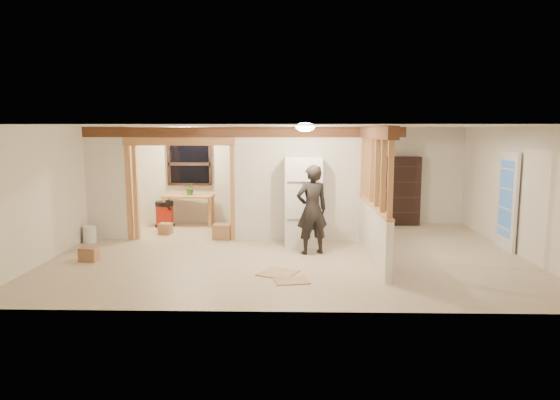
{
  "coord_description": "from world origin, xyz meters",
  "views": [
    {
      "loc": [
        0.06,
        -9.68,
        2.43
      ],
      "look_at": [
        -0.18,
        0.4,
        1.01
      ],
      "focal_mm": 32.0,
      "sensor_mm": 36.0,
      "label": 1
    }
  ],
  "objects_px": {
    "refrigerator": "(303,201)",
    "work_table": "(189,210)",
    "shop_vac": "(165,214)",
    "bookshelf": "(402,191)",
    "woman": "(312,210)"
  },
  "relations": [
    {
      "from": "woman",
      "to": "work_table",
      "type": "bearing_deg",
      "value": -62.29
    },
    {
      "from": "woman",
      "to": "bookshelf",
      "type": "xyz_separation_m",
      "value": [
        2.43,
        3.08,
        -0.0
      ]
    },
    {
      "from": "shop_vac",
      "to": "bookshelf",
      "type": "height_order",
      "value": "bookshelf"
    },
    {
      "from": "shop_vac",
      "to": "bookshelf",
      "type": "bearing_deg",
      "value": 3.4
    },
    {
      "from": "work_table",
      "to": "bookshelf",
      "type": "xyz_separation_m",
      "value": [
        5.45,
        0.21,
        0.49
      ]
    },
    {
      "from": "refrigerator",
      "to": "bookshelf",
      "type": "distance_m",
      "value": 3.44
    },
    {
      "from": "work_table",
      "to": "woman",
      "type": "bearing_deg",
      "value": -40.27
    },
    {
      "from": "work_table",
      "to": "bookshelf",
      "type": "height_order",
      "value": "bookshelf"
    },
    {
      "from": "woman",
      "to": "shop_vac",
      "type": "distance_m",
      "value": 4.56
    },
    {
      "from": "refrigerator",
      "to": "shop_vac",
      "type": "xyz_separation_m",
      "value": [
        -3.46,
        1.91,
        -0.61
      ]
    },
    {
      "from": "refrigerator",
      "to": "woman",
      "type": "distance_m",
      "value": 0.83
    },
    {
      "from": "refrigerator",
      "to": "work_table",
      "type": "bearing_deg",
      "value": 144.36
    },
    {
      "from": "refrigerator",
      "to": "work_table",
      "type": "xyz_separation_m",
      "value": [
        -2.87,
        2.06,
        -0.55
      ]
    },
    {
      "from": "woman",
      "to": "shop_vac",
      "type": "bearing_deg",
      "value": -55.76
    },
    {
      "from": "work_table",
      "to": "shop_vac",
      "type": "xyz_separation_m",
      "value": [
        -0.59,
        -0.15,
        -0.07
      ]
    }
  ]
}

